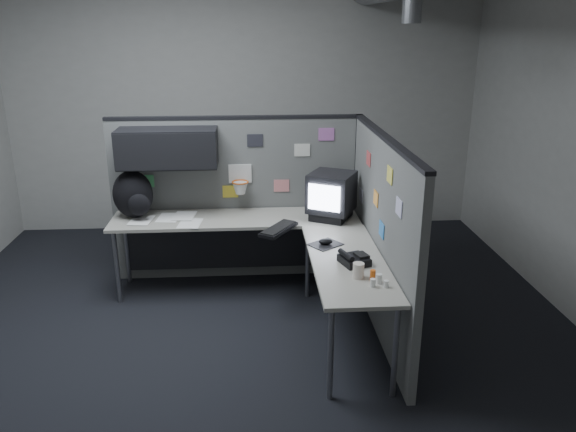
{
  "coord_description": "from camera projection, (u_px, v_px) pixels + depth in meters",
  "views": [
    {
      "loc": [
        0.05,
        -4.01,
        2.44
      ],
      "look_at": [
        0.35,
        0.35,
        0.95
      ],
      "focal_mm": 35.0,
      "sensor_mm": 36.0,
      "label": 1
    }
  ],
  "objects": [
    {
      "name": "room",
      "position": [
        321.0,
        77.0,
        3.93
      ],
      "size": [
        5.62,
        5.62,
        3.22
      ],
      "color": "black",
      "rests_on": "ground"
    },
    {
      "name": "partition_back",
      "position": [
        219.0,
        183.0,
        5.39
      ],
      "size": [
        2.44,
        0.42,
        1.63
      ],
      "color": "#5D5F5C",
      "rests_on": "ground"
    },
    {
      "name": "partition_right",
      "position": [
        381.0,
        234.0,
        4.58
      ],
      "size": [
        0.07,
        2.23,
        1.63
      ],
      "color": "#5D5F5C",
      "rests_on": "ground"
    },
    {
      "name": "desk",
      "position": [
        263.0,
        239.0,
        5.04
      ],
      "size": [
        2.31,
        2.11,
        0.73
      ],
      "color": "#9C998D",
      "rests_on": "ground"
    },
    {
      "name": "monitor",
      "position": [
        331.0,
        195.0,
        5.16
      ],
      "size": [
        0.51,
        0.51,
        0.43
      ],
      "rotation": [
        0.0,
        0.0,
        0.3
      ],
      "color": "black",
      "rests_on": "desk"
    },
    {
      "name": "keyboard",
      "position": [
        278.0,
        229.0,
        4.9
      ],
      "size": [
        0.37,
        0.45,
        0.04
      ],
      "rotation": [
        0.0,
        0.0,
        0.21
      ],
      "color": "black",
      "rests_on": "desk"
    },
    {
      "name": "mouse",
      "position": [
        326.0,
        243.0,
        4.59
      ],
      "size": [
        0.31,
        0.3,
        0.05
      ],
      "rotation": [
        0.0,
        0.0,
        -0.16
      ],
      "color": "black",
      "rests_on": "desk"
    },
    {
      "name": "phone",
      "position": [
        354.0,
        259.0,
        4.22
      ],
      "size": [
        0.24,
        0.26,
        0.1
      ],
      "rotation": [
        0.0,
        0.0,
        0.15
      ],
      "color": "black",
      "rests_on": "desk"
    },
    {
      "name": "bottles",
      "position": [
        377.0,
        279.0,
        3.9
      ],
      "size": [
        0.13,
        0.15,
        0.08
      ],
      "rotation": [
        0.0,
        0.0,
        0.09
      ],
      "color": "silver",
      "rests_on": "desk"
    },
    {
      "name": "cup",
      "position": [
        358.0,
        271.0,
        3.98
      ],
      "size": [
        0.1,
        0.1,
        0.11
      ],
      "primitive_type": "cylinder",
      "rotation": [
        0.0,
        0.0,
        0.24
      ],
      "color": "beige",
      "rests_on": "desk"
    },
    {
      "name": "papers",
      "position": [
        171.0,
        219.0,
        5.19
      ],
      "size": [
        0.68,
        0.49,
        0.01
      ],
      "rotation": [
        0.0,
        0.0,
        -0.11
      ],
      "color": "white",
      "rests_on": "desk"
    },
    {
      "name": "backpack",
      "position": [
        134.0,
        195.0,
        5.17
      ],
      "size": [
        0.41,
        0.37,
        0.45
      ],
      "rotation": [
        0.0,
        0.0,
        0.17
      ],
      "color": "black",
      "rests_on": "desk"
    }
  ]
}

